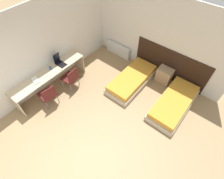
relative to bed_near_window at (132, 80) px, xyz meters
The scene contains 14 objects.
ground_plane 3.51m from the bed_near_window, 90.92° to the right, with size 20.00×20.00×0.00m, color #9E7F56.
wall_back 1.58m from the bed_near_window, 93.09° to the left, with size 5.29×0.05×2.70m.
wall_left 2.81m from the bed_near_window, 150.83° to the right, with size 0.05×5.53×2.70m.
headboard_panel 1.34m from the bed_near_window, 52.38° to the left, with size 2.54×0.03×1.14m.
bed_near_window is the anchor object (origin of this frame).
bed_near_door 1.56m from the bed_near_window, ahead, with size 0.89×1.96×0.35m.
nightstand 1.12m from the bed_near_window, 45.57° to the left, with size 0.50×0.37×0.52m.
radiator 1.62m from the bed_near_window, 144.92° to the left, with size 1.07×0.12×0.47m.
desk 2.70m from the bed_near_window, 135.93° to the right, with size 0.57×2.51×0.75m.
chair_near_laptop 2.05m from the bed_near_window, 136.13° to the right, with size 0.48×0.48×0.82m.
chair_near_notebook 2.75m from the bed_near_window, 122.41° to the right, with size 0.49×0.49×0.82m.
laptop 2.45m from the bed_near_window, 144.90° to the right, with size 0.36×0.24×0.36m.
open_notebook 3.06m from the bed_near_window, 130.06° to the right, with size 0.37×0.26×0.02m.
mug 2.68m from the bed_near_window, 139.03° to the right, with size 0.08×0.08×0.09m.
Camera 1 is at (2.08, -0.07, 4.55)m, focal length 28.00 mm.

